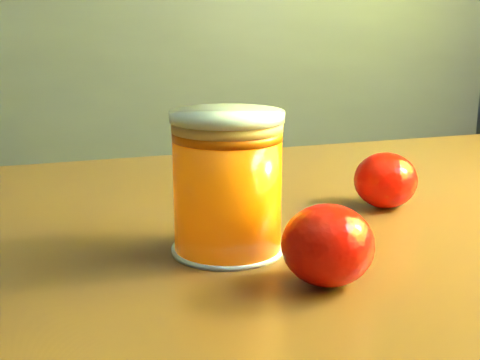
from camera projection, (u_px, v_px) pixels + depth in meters
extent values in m
cube|color=brown|center=(309.00, 245.00, 0.57)|extent=(0.97, 0.73, 0.04)
cylinder|color=#FF6305|center=(227.00, 192.00, 0.49)|extent=(0.08, 0.08, 0.09)
cylinder|color=#DCA55A|center=(227.00, 126.00, 0.48)|extent=(0.08, 0.08, 0.01)
cylinder|color=silver|center=(227.00, 118.00, 0.48)|extent=(0.08, 0.08, 0.01)
ellipsoid|color=red|center=(229.00, 213.00, 0.50)|extent=(0.06, 0.06, 0.05)
ellipsoid|color=red|center=(386.00, 180.00, 0.61)|extent=(0.07, 0.07, 0.05)
ellipsoid|color=red|center=(328.00, 245.00, 0.43)|extent=(0.07, 0.07, 0.05)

